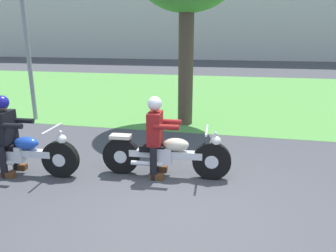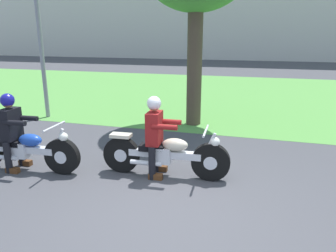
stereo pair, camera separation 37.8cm
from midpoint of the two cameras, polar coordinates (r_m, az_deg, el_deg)
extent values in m
plane|color=#424247|center=(4.68, -0.63, -14.69)|extent=(120.00, 120.00, 0.00)
cube|color=#549342|center=(13.86, 8.35, 5.78)|extent=(60.00, 12.00, 0.01)
cylinder|color=black|center=(5.49, 5.80, -6.20)|extent=(0.66, 0.16, 0.65)
cylinder|color=silver|center=(5.49, 5.80, -6.20)|extent=(0.24, 0.15, 0.23)
cylinder|color=black|center=(5.78, -10.15, -5.23)|extent=(0.66, 0.16, 0.65)
cylinder|color=silver|center=(5.78, -10.15, -5.23)|extent=(0.24, 0.15, 0.23)
cube|color=silver|center=(5.55, -2.40, -4.99)|extent=(1.27, 0.21, 0.12)
cube|color=silver|center=(5.56, -2.90, -5.15)|extent=(0.33, 0.26, 0.28)
ellipsoid|color=beige|center=(5.46, -0.56, -3.33)|extent=(0.45, 0.27, 0.22)
cube|color=black|center=(5.56, -4.64, -3.89)|extent=(0.45, 0.27, 0.10)
cube|color=beige|center=(5.66, -10.32, -1.86)|extent=(0.37, 0.22, 0.06)
cylinder|color=silver|center=(5.40, 5.34, -3.71)|extent=(0.25, 0.06, 0.53)
cylinder|color=silver|center=(5.31, 4.88, -0.74)|extent=(0.07, 0.66, 0.04)
sphere|color=white|center=(5.36, 6.55, -2.66)|extent=(0.16, 0.16, 0.16)
cylinder|color=silver|center=(5.54, -5.73, -6.66)|extent=(0.55, 0.11, 0.08)
cylinder|color=black|center=(5.79, -3.79, -5.35)|extent=(0.12, 0.12, 0.58)
cube|color=#593319|center=(5.87, -3.17, -7.55)|extent=(0.25, 0.11, 0.10)
cylinder|color=black|center=(5.46, -4.61, -6.69)|extent=(0.12, 0.12, 0.58)
cube|color=#593319|center=(5.55, -3.95, -9.00)|extent=(0.25, 0.11, 0.10)
cube|color=maroon|center=(5.44, -4.31, -0.44)|extent=(0.24, 0.39, 0.56)
cylinder|color=maroon|center=(5.54, -1.71, 0.74)|extent=(0.42, 0.11, 0.09)
cylinder|color=maroon|center=(5.22, -2.39, -0.22)|extent=(0.42, 0.11, 0.09)
sphere|color=tan|center=(5.34, -4.40, 3.68)|extent=(0.20, 0.20, 0.20)
sphere|color=silver|center=(5.34, -4.40, 4.00)|extent=(0.24, 0.24, 0.24)
cylinder|color=black|center=(5.90, -20.29, -5.55)|extent=(0.65, 0.16, 0.65)
cylinder|color=silver|center=(5.90, -20.29, -5.55)|extent=(0.23, 0.15, 0.23)
cube|color=silver|center=(6.29, -26.64, -4.21)|extent=(1.26, 0.21, 0.12)
cube|color=silver|center=(6.32, -26.99, -4.34)|extent=(0.33, 0.26, 0.28)
ellipsoid|color=#1E47B2|center=(6.13, -25.47, -2.76)|extent=(0.45, 0.27, 0.22)
cube|color=black|center=(6.39, -28.37, -3.19)|extent=(0.45, 0.27, 0.10)
cylinder|color=silver|center=(5.84, -20.95, -3.22)|extent=(0.25, 0.06, 0.53)
cylinder|color=silver|center=(5.79, -21.66, -0.47)|extent=(0.07, 0.66, 0.04)
sphere|color=white|center=(5.76, -20.11, -2.26)|extent=(0.16, 0.16, 0.16)
cylinder|color=black|center=(6.56, -26.91, -4.52)|extent=(0.12, 0.12, 0.57)
cube|color=#593319|center=(6.61, -26.23, -6.50)|extent=(0.25, 0.11, 0.10)
cylinder|color=black|center=(6.30, -28.78, -5.60)|extent=(0.12, 0.12, 0.57)
cube|color=#593319|center=(6.34, -28.07, -7.66)|extent=(0.25, 0.11, 0.10)
cube|color=black|center=(6.27, -28.49, -0.19)|extent=(0.24, 0.39, 0.56)
cylinder|color=black|center=(6.25, -26.05, 0.85)|extent=(0.42, 0.11, 0.09)
cylinder|color=black|center=(5.99, -27.86, 0.01)|extent=(0.42, 0.11, 0.09)
sphere|color=#996B4C|center=(6.18, -28.97, 3.38)|extent=(0.20, 0.20, 0.20)
sphere|color=navy|center=(6.18, -29.00, 3.65)|extent=(0.24, 0.24, 0.24)
cylinder|color=brown|center=(8.70, 1.91, 10.20)|extent=(0.40, 0.40, 3.05)
cylinder|color=gray|center=(10.04, -25.32, 17.87)|extent=(0.12, 0.12, 5.98)
camera|label=1|loc=(0.19, -91.93, -0.55)|focal=34.36mm
camera|label=2|loc=(0.19, 88.07, 0.55)|focal=34.36mm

